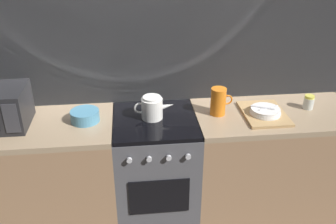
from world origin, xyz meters
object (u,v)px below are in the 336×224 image
object	(u,v)px
stove_unit	(156,171)
mixing_bowl	(85,116)
dish_pile	(265,112)
spice_jar	(309,102)
pitcher	(218,101)
kettle	(152,108)

from	to	relation	value
stove_unit	mixing_bowl	xyz separation A→B (m)	(-0.49, 0.02, 0.49)
mixing_bowl	dish_pile	size ratio (longest dim) A/B	0.50
spice_jar	pitcher	bearing A→B (deg)	-178.90
dish_pile	spice_jar	xyz separation A→B (m)	(0.36, 0.07, 0.03)
stove_unit	kettle	distance (m)	0.53
kettle	spice_jar	bearing A→B (deg)	1.17
kettle	dish_pile	xyz separation A→B (m)	(0.81, -0.05, -0.06)
stove_unit	spice_jar	distance (m)	1.25
pitcher	dish_pile	size ratio (longest dim) A/B	0.50
stove_unit	dish_pile	world-z (taller)	dish_pile
stove_unit	dish_pile	distance (m)	0.92
kettle	spice_jar	xyz separation A→B (m)	(1.17, 0.02, -0.03)
dish_pile	pitcher	bearing A→B (deg)	169.60
mixing_bowl	stove_unit	bearing A→B (deg)	-2.89
mixing_bowl	spice_jar	xyz separation A→B (m)	(1.64, 0.02, 0.01)
pitcher	kettle	bearing A→B (deg)	-178.72
dish_pile	mixing_bowl	bearing A→B (deg)	177.51
pitcher	spice_jar	distance (m)	0.69
stove_unit	dish_pile	xyz separation A→B (m)	(0.79, -0.03, 0.47)
stove_unit	spice_jar	size ratio (longest dim) A/B	8.57
dish_pile	spice_jar	distance (m)	0.37
stove_unit	mixing_bowl	bearing A→B (deg)	177.11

